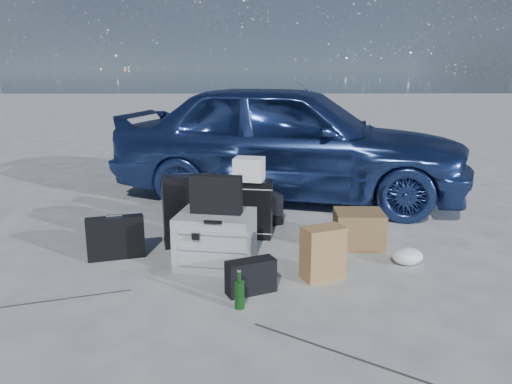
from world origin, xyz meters
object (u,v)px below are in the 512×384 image
pelican_case (216,239)px  suitcase_left (191,211)px  briefcase (116,238)px  green_bottle (239,290)px  duffel_bag (250,211)px  car (289,140)px  cardboard_box (359,229)px  suitcase_right (247,209)px

pelican_case → suitcase_left: size_ratio=0.93×
briefcase → green_bottle: size_ratio=1.78×
duffel_bag → green_bottle: 1.84m
car → pelican_case: bearing=175.5°
pelican_case → cardboard_box: 1.34m
briefcase → suitcase_right: (1.11, 0.54, 0.10)m
pelican_case → briefcase: size_ratio=1.27×
car → pelican_case: (-0.77, -2.22, -0.51)m
suitcase_left → suitcase_right: (0.51, 0.21, -0.04)m
duffel_bag → green_bottle: size_ratio=2.41×
suitcase_right → duffel_bag: suitcase_right is taller
suitcase_left → car: bearing=46.2°
pelican_case → green_bottle: size_ratio=2.27×
suitcase_left → duffel_bag: 0.80m
car → suitcase_right: car is taller
briefcase → suitcase_left: 0.71m
briefcase → suitcase_right: 1.24m
suitcase_right → duffel_bag: bearing=95.5°
suitcase_right → cardboard_box: bearing=-5.2°
suitcase_right → duffel_bag: 0.38m
pelican_case → briefcase: (-0.86, 0.14, -0.03)m
briefcase → duffel_bag: bearing=22.0°
suitcase_right → duffel_bag: size_ratio=0.88×
pelican_case → suitcase_left: suitcase_left is taller
car → duffel_bag: car is taller
cardboard_box → green_bottle: (-1.06, -1.22, -0.03)m
suitcase_left → duffel_bag: size_ratio=1.01×
suitcase_right → cardboard_box: size_ratio=1.30×
pelican_case → suitcase_right: size_ratio=1.07×
suitcase_right → cardboard_box: (1.02, -0.25, -0.12)m
green_bottle → duffel_bag: bearing=88.0°
car → cardboard_box: size_ratio=9.88×
cardboard_box → suitcase_right: bearing=166.0°
suitcase_left → cardboard_box: size_ratio=1.51×
pelican_case → duffel_bag: size_ratio=0.94×
car → green_bottle: (-0.56, -3.00, -0.59)m
car → suitcase_left: bearing=164.1°
car → suitcase_right: 1.67m
suitcase_left → cardboard_box: (1.52, -0.05, -0.16)m
pelican_case → green_bottle: (0.21, -0.79, -0.09)m
car → briefcase: 2.69m
car → suitcase_right: bearing=176.1°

